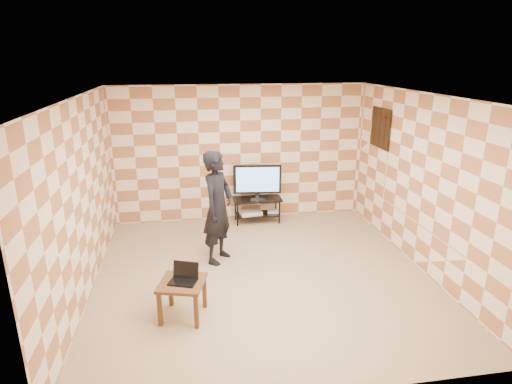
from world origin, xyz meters
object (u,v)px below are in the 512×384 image
(tv_stand, at_px, (257,205))
(person, at_px, (218,207))
(tv, at_px, (257,180))
(side_table, at_px, (182,288))

(tv_stand, xyz_separation_m, person, (-0.90, -1.56, 0.55))
(tv_stand, relative_size, tv, 1.01)
(tv_stand, height_order, tv, tv)
(tv, height_order, side_table, tv)
(tv, bearing_deg, side_table, -115.68)
(tv_stand, relative_size, person, 0.52)
(tv_stand, relative_size, side_table, 1.41)
(tv, bearing_deg, tv_stand, 96.68)
(tv_stand, distance_m, tv, 0.51)
(tv, xyz_separation_m, person, (-0.90, -1.56, 0.04))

